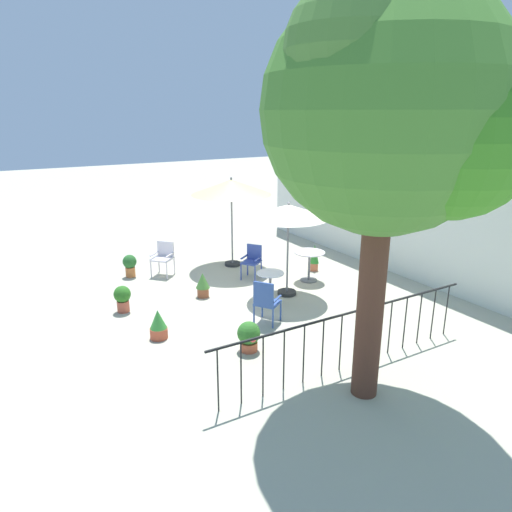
{
  "coord_description": "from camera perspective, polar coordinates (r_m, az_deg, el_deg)",
  "views": [
    {
      "loc": [
        8.62,
        -4.83,
        4.13
      ],
      "look_at": [
        0.0,
        0.18,
        1.02
      ],
      "focal_mm": 32.58,
      "sensor_mm": 36.0,
      "label": 1
    }
  ],
  "objects": [
    {
      "name": "patio_chair_1",
      "position": [
        9.32,
        1.22,
        -5.43
      ],
      "size": [
        0.63,
        0.63,
        0.94
      ],
      "color": "#31509C",
      "rests_on": "ground"
    },
    {
      "name": "shade_tree",
      "position": [
        6.39,
        16.3,
        16.83
      ],
      "size": [
        3.39,
        3.23,
        5.76
      ],
      "color": "#533223",
      "rests_on": "ground"
    },
    {
      "name": "cafe_table_1",
      "position": [
        10.23,
        1.75,
        -3.32
      ],
      "size": [
        0.6,
        0.6,
        0.76
      ],
      "color": "silver",
      "rests_on": "ground"
    },
    {
      "name": "patio_chair_2",
      "position": [
        11.91,
        -0.45,
        -0.39
      ],
      "size": [
        0.61,
        0.61,
        0.86
      ],
      "color": "#32469A",
      "rests_on": "ground"
    },
    {
      "name": "terrace_railing",
      "position": [
        7.9,
        11.47,
        -8.9
      ],
      "size": [
        0.03,
        5.21,
        1.01
      ],
      "color": "black",
      "rests_on": "ground"
    },
    {
      "name": "potted_plant_3",
      "position": [
        9.05,
        -11.9,
        -8.24
      ],
      "size": [
        0.34,
        0.34,
        0.58
      ],
      "color": "#BC5135",
      "rests_on": "ground"
    },
    {
      "name": "ground_plane",
      "position": [
        10.7,
        -0.84,
        -5.36
      ],
      "size": [
        60.0,
        60.0,
        0.0
      ],
      "primitive_type": "plane",
      "color": "#B4B098"
    },
    {
      "name": "potted_plant_1",
      "position": [
        12.59,
        7.18,
        -0.12
      ],
      "size": [
        0.25,
        0.25,
        0.73
      ],
      "color": "#C36643",
      "rests_on": "ground"
    },
    {
      "name": "cafe_table_0",
      "position": [
        11.77,
        6.56,
        -0.57
      ],
      "size": [
        0.77,
        0.77,
        0.77
      ],
      "color": "white",
      "rests_on": "ground"
    },
    {
      "name": "patio_umbrella_0",
      "position": [
        10.46,
        4.01,
        5.32
      ],
      "size": [
        1.81,
        1.81,
        2.21
      ],
      "color": "#2D2D2D",
      "rests_on": "ground"
    },
    {
      "name": "patio_chair_0",
      "position": [
        12.38,
        -11.28,
        0.02
      ],
      "size": [
        0.68,
        0.68,
        0.88
      ],
      "color": "silver",
      "rests_on": "ground"
    },
    {
      "name": "potted_plant_2",
      "position": [
        10.81,
        -6.55,
        -3.44
      ],
      "size": [
        0.33,
        0.33,
        0.58
      ],
      "color": "brown",
      "rests_on": "ground"
    },
    {
      "name": "potted_plant_5",
      "position": [
        8.42,
        -0.9,
        -9.75
      ],
      "size": [
        0.44,
        0.42,
        0.55
      ],
      "color": "#BC5939",
      "rests_on": "ground"
    },
    {
      "name": "potted_plant_0",
      "position": [
        12.47,
        -15.23,
        -1.0
      ],
      "size": [
        0.35,
        0.35,
        0.59
      ],
      "color": "#BF6C38",
      "rests_on": "ground"
    },
    {
      "name": "patio_umbrella_1",
      "position": [
        12.54,
        -3.05,
        8.37
      ],
      "size": [
        2.16,
        2.16,
        2.46
      ],
      "color": "#2D2D2D",
      "rests_on": "ground"
    },
    {
      "name": "potted_plant_4",
      "position": [
        10.37,
        -16.07,
        -4.9
      ],
      "size": [
        0.36,
        0.36,
        0.58
      ],
      "color": "#B6553F",
      "rests_on": "ground"
    },
    {
      "name": "villa_facade",
      "position": [
        12.83,
        16.62,
        6.34
      ],
      "size": [
        10.9,
        0.3,
        3.69
      ],
      "primitive_type": "cube",
      "color": "white",
      "rests_on": "ground"
    }
  ]
}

